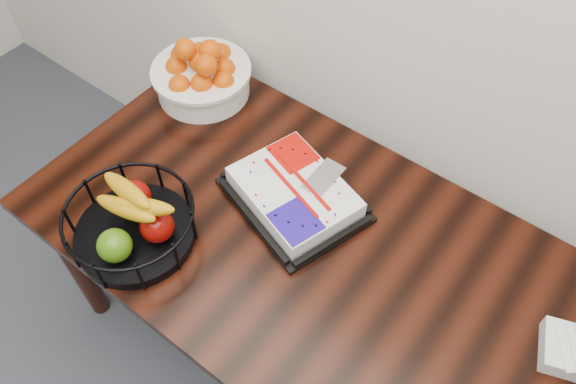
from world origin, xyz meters
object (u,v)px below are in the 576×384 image
Objects in this scene: table at (325,269)px; fruit_basket at (131,222)px; cake_tray at (294,194)px; tangerine_bowl at (201,71)px.

table is 4.94× the size of fruit_basket.
cake_tray is 0.47m from fruit_basket.
fruit_basket reaches higher than table.
tangerine_bowl reaches higher than cake_tray.
fruit_basket reaches higher than cake_tray.
tangerine_bowl is at bearing 114.44° from fruit_basket.
fruit_basket is (0.26, -0.57, -0.01)m from tangerine_bowl.
table is at bearing -26.53° from cake_tray.
tangerine_bowl is 0.94× the size of fruit_basket.
fruit_basket is (-0.28, -0.38, 0.04)m from cake_tray.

